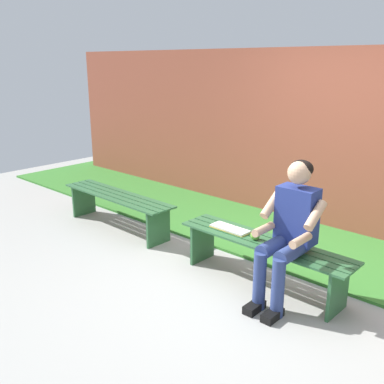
{
  "coord_description": "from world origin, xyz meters",
  "views": [
    {
      "loc": [
        -2.05,
        3.22,
        2.04
      ],
      "look_at": [
        0.76,
        0.15,
        0.8
      ],
      "focal_mm": 40.92,
      "sensor_mm": 36.0,
      "label": 1
    }
  ],
  "objects_px": {
    "person_seated": "(289,227)",
    "book_open": "(230,229)",
    "bench_far": "(117,203)",
    "apple": "(255,235)",
    "bench_near": "(263,251)"
  },
  "relations": [
    {
      "from": "person_seated",
      "to": "book_open",
      "type": "distance_m",
      "value": 0.75
    },
    {
      "from": "bench_far",
      "to": "apple",
      "type": "height_order",
      "value": "apple"
    },
    {
      "from": "bench_near",
      "to": "book_open",
      "type": "bearing_deg",
      "value": -0.79
    },
    {
      "from": "person_seated",
      "to": "apple",
      "type": "distance_m",
      "value": 0.43
    },
    {
      "from": "book_open",
      "to": "bench_near",
      "type": "bearing_deg",
      "value": -179.77
    },
    {
      "from": "apple",
      "to": "person_seated",
      "type": "bearing_deg",
      "value": 170.45
    },
    {
      "from": "person_seated",
      "to": "bench_near",
      "type": "bearing_deg",
      "value": -17.69
    },
    {
      "from": "bench_near",
      "to": "apple",
      "type": "xyz_separation_m",
      "value": [
        0.07,
        0.04,
        0.15
      ]
    },
    {
      "from": "bench_near",
      "to": "apple",
      "type": "height_order",
      "value": "apple"
    },
    {
      "from": "apple",
      "to": "book_open",
      "type": "relative_size",
      "value": 0.21
    },
    {
      "from": "apple",
      "to": "book_open",
      "type": "distance_m",
      "value": 0.33
    },
    {
      "from": "apple",
      "to": "book_open",
      "type": "bearing_deg",
      "value": -7.25
    },
    {
      "from": "bench_far",
      "to": "apple",
      "type": "relative_size",
      "value": 19.96
    },
    {
      "from": "bench_near",
      "to": "bench_far",
      "type": "relative_size",
      "value": 1.0
    },
    {
      "from": "bench_near",
      "to": "book_open",
      "type": "height_order",
      "value": "book_open"
    }
  ]
}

